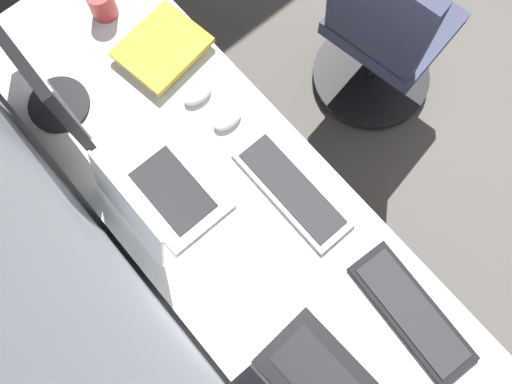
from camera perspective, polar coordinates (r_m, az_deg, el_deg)
The scene contains 12 objects.
wall_back at distance 0.99m, azimuth -13.73°, elevation -18.14°, with size 5.30×0.10×2.60m, color #8C939E.
desk at distance 1.64m, azimuth -1.33°, elevation -3.84°, with size 2.22×0.65×0.73m.
drawer_pedestal at distance 1.99m, azimuth -5.51°, elevation -1.89°, with size 0.40×0.51×0.69m.
monitor_primary at distance 1.61m, azimuth -24.10°, elevation 12.82°, with size 0.51×0.20×0.45m.
laptop_leftmost at distance 1.57m, azimuth -11.04°, elevation -0.69°, with size 0.33×0.29×0.24m.
keyboard_main at distance 1.60m, azimuth 4.00°, elevation 0.35°, with size 0.42×0.14×0.02m.
keyboard_spare at distance 1.59m, azimuth 16.88°, elevation -12.63°, with size 0.43×0.17×0.02m.
mouse_main at distance 1.71m, azimuth -6.51°, elevation 10.74°, with size 0.06×0.10×0.03m, color silver.
mouse_spare at distance 1.67m, azimuth -3.19°, elevation 8.10°, with size 0.06×0.10×0.03m, color silver.
book_stack_near at distance 1.80m, azimuth -10.25°, elevation 15.33°, with size 0.27×0.30×0.05m.
coffee_mug at distance 1.91m, azimuth -16.76°, elevation 19.44°, with size 0.13×0.09×0.10m.
office_chair at distance 2.21m, azimuth 13.81°, elevation 16.43°, with size 0.56×0.58×0.97m.
Camera 1 is at (-0.11, 1.94, 2.27)m, focal length 36.11 mm.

